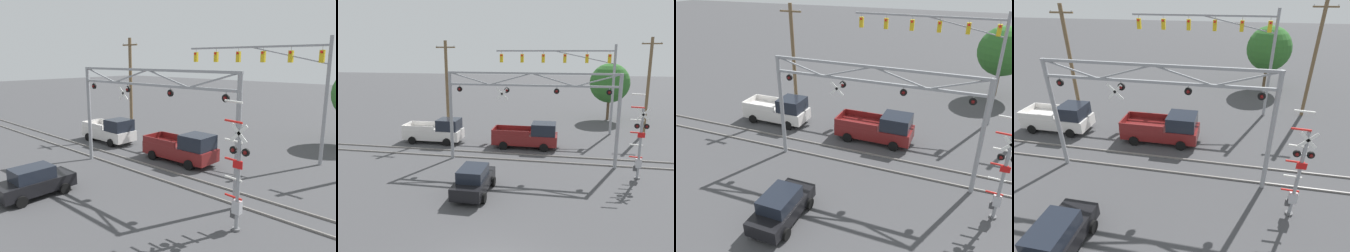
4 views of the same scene
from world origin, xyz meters
The scene contains 11 objects.
rail_track_near centered at (0.00, 13.06, 0.05)m, with size 80.00×0.08×0.10m, color gray.
rail_track_far centered at (0.00, 14.50, 0.05)m, with size 80.00×0.08×0.10m, color gray.
crossing_gantry centered at (-0.01, 12.78, 4.49)m, with size 12.11×0.28×6.56m.
crossing_signal_mast centered at (7.03, 10.98, 2.22)m, with size 1.20×0.35×5.49m.
traffic_signal_span centered at (3.55, 22.52, 6.16)m, with size 11.42×0.39×8.57m.
pickup_truck_lead centered at (-0.52, 16.65, 1.00)m, with size 5.39×2.30×2.15m.
pickup_truck_following centered at (-8.78, 16.79, 1.00)m, with size 5.11×2.30×2.15m.
sedan_waiting centered at (-2.60, 6.99, 0.80)m, with size 1.93×3.87×1.61m.
utility_pole_left centered at (-8.50, 18.92, 4.59)m, with size 1.80×0.28×8.89m.
utility_pole_right centered at (10.00, 23.18, 4.76)m, with size 1.80×0.28×9.23m.
background_tree_beyond_span centered at (7.28, 29.75, 4.31)m, with size 4.55×4.55×6.60m.
Camera 2 is at (2.42, -9.88, 8.04)m, focal length 35.00 mm.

